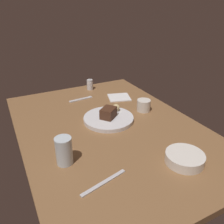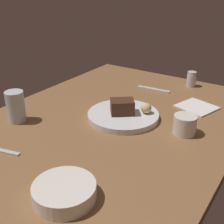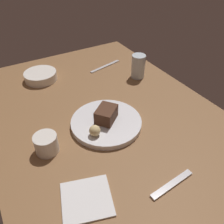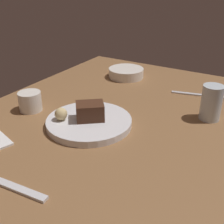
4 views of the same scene
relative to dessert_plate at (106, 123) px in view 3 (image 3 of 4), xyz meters
The scene contains 10 objects.
dining_table 6.61cm from the dessert_plate, 156.90° to the left, with size 120.00×84.00×3.00cm, color brown.
dessert_plate is the anchor object (origin of this frame).
chocolate_cake_slice 3.58cm from the dessert_plate, 143.01° to the left, with size 8.15×6.18×5.08cm, color #472819.
bread_roll 8.71cm from the dessert_plate, 56.49° to the right, with size 3.79×3.79×3.79cm, color #DBC184.
water_glass 37.94cm from the dessert_plate, 127.18° to the left, with size 6.42×6.42×11.12cm, color silver.
side_bowl 44.98cm from the dessert_plate, 165.87° to the right, with size 14.95×14.95×3.90cm, color white.
coffee_cup 22.72cm from the dessert_plate, 86.27° to the right, with size 7.48×7.48×6.39cm, color silver.
dessert_spoon 31.77cm from the dessert_plate, ahead, with size 15.00×1.80×0.70cm, color silver.
butter_knife 45.04cm from the dessert_plate, 151.51° to the left, with size 19.00×1.40×0.50cm, color silver.
folded_napkin 30.37cm from the dessert_plate, 39.13° to the right, with size 12.59×13.21×0.60cm, color white.
Camera 3 is at (61.61, -32.71, 59.98)cm, focal length 37.24 mm.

